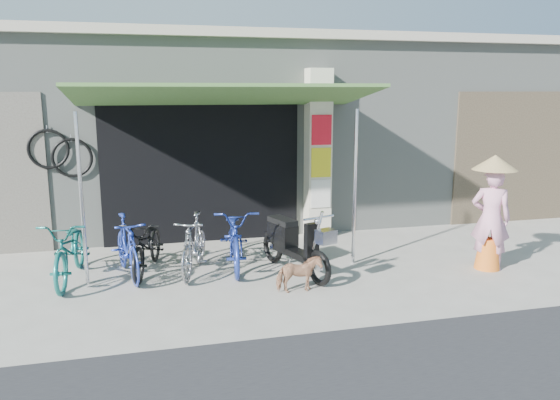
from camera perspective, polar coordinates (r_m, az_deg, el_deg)
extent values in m
plane|color=#A19C91|center=(7.62, 3.31, -8.77)|extent=(80.00, 80.00, 0.00)
cube|color=gray|center=(12.15, -3.77, 7.25)|extent=(12.00, 5.00, 3.50)
cube|color=beige|center=(12.15, -3.89, 15.88)|extent=(12.30, 5.30, 0.16)
cube|color=black|center=(9.55, -8.14, 3.01)|extent=(3.40, 0.06, 2.50)
cube|color=black|center=(9.69, -8.03, -1.08)|extent=(3.06, 0.04, 1.10)
torus|color=black|center=(9.50, -20.90, 4.15)|extent=(0.65, 0.05, 0.65)
cylinder|color=silver|center=(9.49, -21.02, 6.08)|extent=(0.02, 0.02, 0.12)
torus|color=black|center=(9.53, -23.05, 4.92)|extent=(0.65, 0.05, 0.65)
cylinder|color=silver|center=(9.53, -23.19, 6.84)|extent=(0.02, 0.02, 0.12)
cube|color=beige|center=(9.81, 3.93, 4.79)|extent=(0.42, 0.42, 3.00)
cube|color=red|center=(9.56, 4.37, 7.32)|extent=(0.36, 0.02, 0.52)
cube|color=yellow|center=(9.62, 4.32, 3.93)|extent=(0.36, 0.02, 0.52)
cube|color=silver|center=(9.71, 4.27, 0.65)|extent=(0.36, 0.02, 0.50)
cube|color=#406A2F|center=(8.57, -5.70, 10.84)|extent=(4.60, 1.88, 0.35)
cylinder|color=silver|center=(7.76, -20.02, -0.04)|extent=(0.05, 0.05, 2.36)
cylinder|color=silver|center=(8.29, 7.82, 1.25)|extent=(0.05, 0.05, 2.36)
cube|color=brown|center=(11.89, 23.15, 4.09)|extent=(2.60, 0.06, 2.60)
imported|color=#176861|center=(8.15, -21.02, -4.84)|extent=(0.76, 1.78, 0.91)
imported|color=#2338A0|center=(8.06, -15.66, -4.76)|extent=(0.71, 1.52, 0.88)
imported|color=black|center=(8.20, -13.67, -4.60)|extent=(0.90, 1.65, 0.82)
imported|color=#9C9CA0|center=(8.02, -9.00, -4.61)|extent=(0.83, 1.50, 0.87)
imported|color=navy|center=(8.24, -4.68, -3.78)|extent=(0.83, 1.86, 0.95)
imported|color=#996F51|center=(7.25, 1.97, -7.76)|extent=(0.60, 0.28, 0.50)
torus|color=black|center=(7.50, 4.12, -7.12)|extent=(0.24, 0.49, 0.49)
torus|color=black|center=(8.46, -0.77, -4.93)|extent=(0.24, 0.49, 0.49)
cube|color=black|center=(7.95, 1.53, -5.49)|extent=(0.47, 0.90, 0.09)
cube|color=black|center=(8.16, 0.26, -3.55)|extent=(0.39, 0.56, 0.32)
cube|color=black|center=(8.11, 0.26, -2.21)|extent=(0.37, 0.56, 0.08)
cube|color=black|center=(7.55, 3.32, -4.37)|extent=(0.22, 0.15, 0.52)
cylinder|color=silver|center=(7.33, 4.07, -1.84)|extent=(0.47, 0.18, 0.03)
cube|color=silver|center=(7.26, 4.83, -3.82)|extent=(0.29, 0.25, 0.19)
imported|color=pink|center=(8.62, 21.15, -1.84)|extent=(0.67, 0.61, 1.53)
cone|color=orange|center=(8.76, 20.90, -5.26)|extent=(0.38, 0.38, 0.46)
cone|color=tan|center=(8.48, 21.56, 3.67)|extent=(0.64, 0.64, 0.22)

